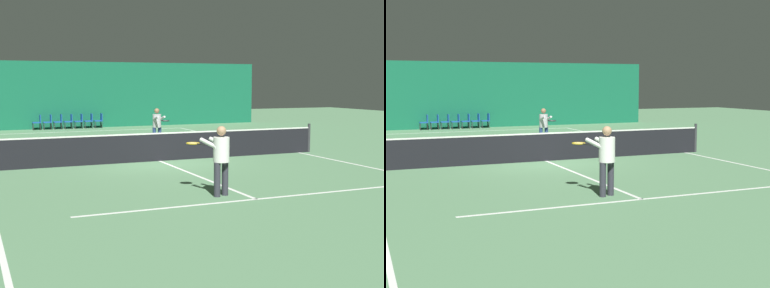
% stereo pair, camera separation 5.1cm
% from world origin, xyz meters
% --- Properties ---
extents(ground_plane, '(60.00, 60.00, 0.00)m').
position_xyz_m(ground_plane, '(0.00, 0.00, 0.00)').
color(ground_plane, '#56845B').
extents(backdrop_curtain, '(23.00, 0.12, 3.80)m').
position_xyz_m(backdrop_curtain, '(0.00, 14.26, 1.90)').
color(backdrop_curtain, '#146042').
rests_on(backdrop_curtain, ground).
extents(court_line_baseline_far, '(11.00, 0.10, 0.00)m').
position_xyz_m(court_line_baseline_far, '(0.00, 11.90, 0.00)').
color(court_line_baseline_far, white).
rests_on(court_line_baseline_far, ground).
extents(court_line_service_far, '(8.25, 0.10, 0.00)m').
position_xyz_m(court_line_service_far, '(0.00, 6.40, 0.00)').
color(court_line_service_far, white).
rests_on(court_line_service_far, ground).
extents(court_line_service_near, '(8.25, 0.10, 0.00)m').
position_xyz_m(court_line_service_near, '(0.00, -6.40, 0.00)').
color(court_line_service_near, white).
rests_on(court_line_service_near, ground).
extents(court_line_sideline_right, '(0.10, 23.80, 0.00)m').
position_xyz_m(court_line_sideline_right, '(5.50, 0.00, 0.00)').
color(court_line_sideline_right, white).
rests_on(court_line_sideline_right, ground).
extents(court_line_centre, '(0.10, 12.80, 0.00)m').
position_xyz_m(court_line_centre, '(0.00, 0.00, 0.00)').
color(court_line_centre, white).
rests_on(court_line_centre, ground).
extents(tennis_net, '(12.00, 0.10, 1.07)m').
position_xyz_m(tennis_net, '(0.00, 0.00, 0.51)').
color(tennis_net, black).
rests_on(tennis_net, ground).
extents(player_near, '(0.75, 1.37, 1.62)m').
position_xyz_m(player_near, '(-0.58, -5.73, 0.94)').
color(player_near, '#2D2D38').
rests_on(player_near, ground).
extents(player_far, '(0.39, 1.30, 1.54)m').
position_xyz_m(player_far, '(1.41, 4.22, 0.90)').
color(player_far, navy).
rests_on(player_far, ground).
extents(courtside_chair_0, '(0.44, 0.44, 0.84)m').
position_xyz_m(courtside_chair_0, '(-2.20, 13.71, 0.49)').
color(courtside_chair_0, '#2D2D2D').
rests_on(courtside_chair_0, ground).
extents(courtside_chair_1, '(0.44, 0.44, 0.84)m').
position_xyz_m(courtside_chair_1, '(-1.63, 13.71, 0.49)').
color(courtside_chair_1, '#2D2D2D').
rests_on(courtside_chair_1, ground).
extents(courtside_chair_2, '(0.44, 0.44, 0.84)m').
position_xyz_m(courtside_chair_2, '(-1.06, 13.71, 0.49)').
color(courtside_chair_2, '#2D2D2D').
rests_on(courtside_chair_2, ground).
extents(courtside_chair_3, '(0.44, 0.44, 0.84)m').
position_xyz_m(courtside_chair_3, '(-0.49, 13.71, 0.49)').
color(courtside_chair_3, '#2D2D2D').
rests_on(courtside_chair_3, ground).
extents(courtside_chair_4, '(0.44, 0.44, 0.84)m').
position_xyz_m(courtside_chair_4, '(0.08, 13.71, 0.49)').
color(courtside_chair_4, '#2D2D2D').
rests_on(courtside_chair_4, ground).
extents(courtside_chair_5, '(0.44, 0.44, 0.84)m').
position_xyz_m(courtside_chair_5, '(0.65, 13.71, 0.49)').
color(courtside_chair_5, '#2D2D2D').
rests_on(courtside_chair_5, ground).
extents(courtside_chair_6, '(0.44, 0.44, 0.84)m').
position_xyz_m(courtside_chair_6, '(1.22, 13.71, 0.49)').
color(courtside_chair_6, '#2D2D2D').
rests_on(courtside_chair_6, ground).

